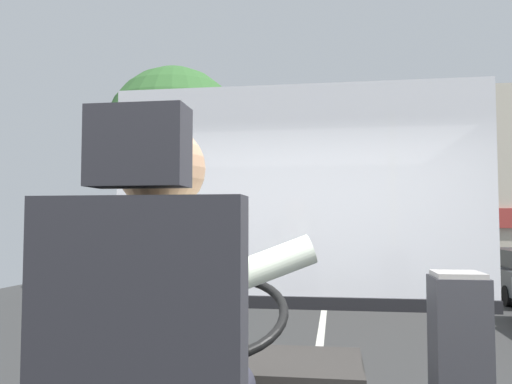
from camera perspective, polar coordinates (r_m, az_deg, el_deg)
The scene contains 8 objects.
ground at distance 10.80m, azimuth 7.31°, elevation -13.19°, with size 18.00×44.00×0.06m.
bus_driver at distance 1.43m, azimuth -9.52°, elevation -15.01°, with size 0.77×0.57×0.85m.
fare_box at distance 2.41m, azimuth 21.19°, elevation -17.92°, with size 0.21×0.24×0.82m.
windshield_panel at distance 3.47m, azimuth 4.51°, elevation -3.03°, with size 2.50×0.08×1.48m.
street_tree at distance 14.17m, azimuth -8.84°, elevation 6.03°, with size 3.59×3.59×5.94m.
shop_building at distance 20.22m, azimuth 21.39°, elevation 0.39°, with size 12.91×5.52×6.14m.
parked_car_black at distance 19.93m, azimuth 21.09°, elevation -6.58°, with size 1.81×4.17×1.23m.
parked_car_red at distance 25.04m, azimuth 18.33°, elevation -5.70°, with size 1.91×4.09×1.43m.
Camera 1 is at (0.24, -1.84, 1.81)m, focal length 36.99 mm.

